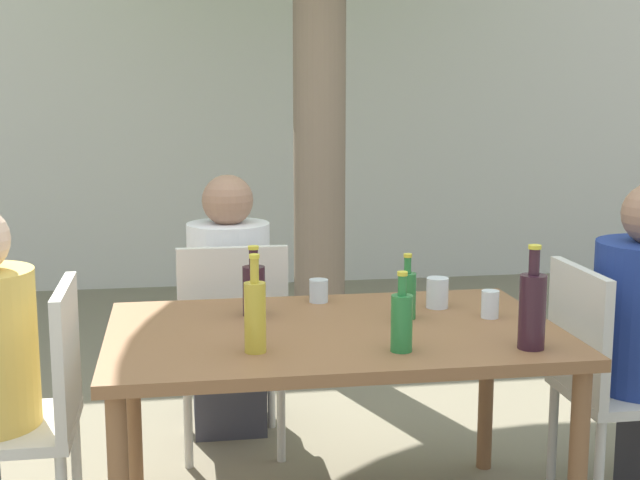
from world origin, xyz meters
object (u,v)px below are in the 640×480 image
wine_bottle_2 (254,289)px  drinking_glass_2 (490,304)px  patio_chair_0 (33,405)px  green_bottle_3 (402,321)px  dining_table_front (334,349)px  wine_bottle_4 (532,309)px  drinking_glass_1 (437,293)px  patio_chair_1 (605,374)px  green_bottle_1 (407,294)px  patio_chair_2 (232,336)px  person_seated_2 (229,319)px  drinking_glass_0 (319,291)px  oil_cruet_0 (255,314)px

wine_bottle_2 → drinking_glass_2: bearing=-11.3°
patio_chair_0 → green_bottle_3: bearing=75.7°
dining_table_front → wine_bottle_4: 0.68m
drinking_glass_1 → patio_chair_1: bearing=-20.9°
patio_chair_1 → green_bottle_1: size_ratio=3.95×
patio_chair_2 → drinking_glass_2: 1.12m
person_seated_2 → wine_bottle_2: bearing=94.0°
patio_chair_2 → patio_chair_0: bearing=45.9°
person_seated_2 → drinking_glass_0: size_ratio=13.52×
drinking_glass_1 → dining_table_front: bearing=-153.0°
patio_chair_0 → drinking_glass_2: 1.58m
drinking_glass_1 → oil_cruet_0: bearing=-147.9°
wine_bottle_4 → person_seated_2: bearing=124.2°
patio_chair_1 → oil_cruet_0: size_ratio=2.98×
wine_bottle_2 → drinking_glass_2: (0.82, -0.16, -0.05)m
drinking_glass_1 → green_bottle_3: bearing=-117.5°
patio_chair_1 → wine_bottle_4: size_ratio=2.79×
dining_table_front → wine_bottle_2: wine_bottle_2 is taller
person_seated_2 → green_bottle_3: bearing=110.4°
wine_bottle_4 → drinking_glass_0: wine_bottle_4 is taller
patio_chair_0 → wine_bottle_4: (1.56, -0.33, 0.34)m
person_seated_2 → drinking_glass_2: size_ratio=12.06×
wine_bottle_4 → drinking_glass_0: 0.90m
green_bottle_1 → drinking_glass_0: size_ratio=2.66×
drinking_glass_2 → patio_chair_0: bearing=-178.2°
oil_cruet_0 → wine_bottle_4: wine_bottle_4 is taller
green_bottle_1 → green_bottle_3: bearing=-107.1°
oil_cruet_0 → green_bottle_3: size_ratio=1.22×
green_bottle_1 → drinking_glass_0: 0.39m
wine_bottle_4 → green_bottle_3: bearing=175.0°
dining_table_front → wine_bottle_2: size_ratio=6.04×
patio_chair_1 → drinking_glass_2: bearing=83.6°
dining_table_front → green_bottle_1: (0.27, 0.08, 0.16)m
dining_table_front → green_bottle_1: size_ratio=6.57×
patio_chair_2 → wine_bottle_2: bearing=95.9°
drinking_glass_0 → drinking_glass_2: drinking_glass_2 is taller
wine_bottle_2 → drinking_glass_1: bearing=0.5°
person_seated_2 → green_bottle_1: (0.58, -0.86, 0.30)m
oil_cruet_0 → green_bottle_1: (0.56, 0.31, -0.03)m
drinking_glass_2 → person_seated_2: bearing=134.0°
drinking_glass_0 → drinking_glass_2: size_ratio=0.89×
dining_table_front → patio_chair_1: (0.99, 0.00, -0.14)m
green_bottle_1 → wine_bottle_2: wine_bottle_2 is taller
dining_table_front → patio_chair_2: size_ratio=1.66×
patio_chair_0 → drinking_glass_0: (1.00, 0.37, 0.26)m
oil_cruet_0 → drinking_glass_0: 0.67m
patio_chair_1 → oil_cruet_0: oil_cruet_0 is taller
patio_chair_1 → drinking_glass_0: (-0.98, 0.37, 0.26)m
person_seated_2 → drinking_glass_1: bearing=134.9°
green_bottle_3 → wine_bottle_4: size_ratio=0.77×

